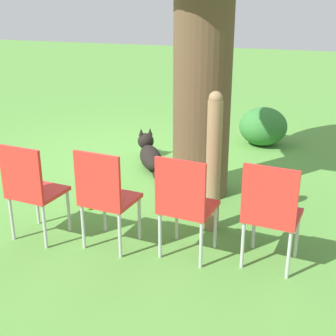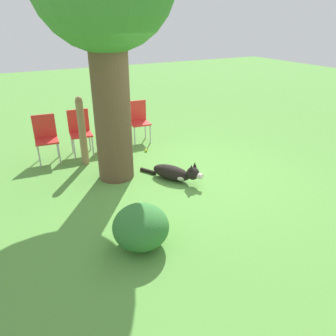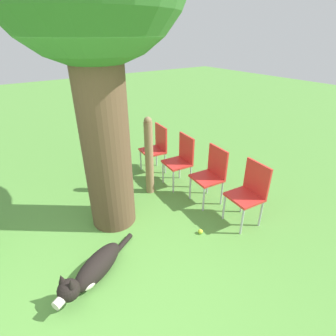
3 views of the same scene
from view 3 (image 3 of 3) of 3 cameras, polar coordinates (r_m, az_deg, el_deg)
name	(u,v)px [view 3 (image 3 of 3)]	position (r m, az deg, el deg)	size (l,w,h in m)	color
ground_plane	(107,292)	(3.25, -13.08, -24.85)	(30.00, 30.00, 0.00)	#56933D
dog	(92,271)	(3.28, -16.12, -20.67)	(1.18, 0.75, 0.42)	black
fence_post	(149,156)	(4.38, -4.13, 2.56)	(0.14, 0.14, 1.37)	#937551
red_chair_0	(250,190)	(3.91, 17.35, -4.61)	(0.46, 0.48, 0.94)	red
red_chair_1	(211,172)	(4.25, 9.44, -0.86)	(0.46, 0.48, 0.94)	red
red_chair_2	(181,158)	(4.68, 2.86, 2.28)	(0.46, 0.48, 0.94)	red
red_chair_3	(156,146)	(5.17, -2.56, 4.83)	(0.46, 0.48, 0.94)	red
tennis_ball	(200,231)	(3.83, 7.09, -13.55)	(0.07, 0.07, 0.07)	#CCE033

